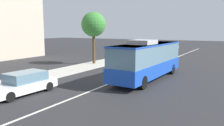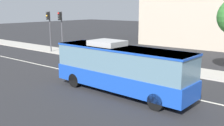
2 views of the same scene
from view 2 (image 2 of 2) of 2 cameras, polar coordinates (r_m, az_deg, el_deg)
The scene contains 7 objects.
ground_plane at distance 19.87m, azimuth 3.16°, elevation -4.56°, with size 160.00×160.00×0.00m, color #28282B.
sidewalk_kerb at distance 25.35m, azimuth 11.98°, elevation -1.02°, with size 80.00×3.18×0.14m, color #B2ADA3.
lane_centre_line at distance 19.87m, azimuth 3.16°, elevation -4.54°, with size 76.00×0.16×0.01m, color silver.
transit_bus at distance 17.35m, azimuth 1.88°, elevation -0.81°, with size 10.07×2.81×3.46m.
sedan_white at distance 27.08m, azimuth -5.60°, elevation 1.42°, with size 4.56×1.96×1.46m.
traffic_light_near_corner at distance 32.45m, azimuth -11.05°, elevation 8.05°, with size 0.32×0.62×5.20m.
traffic_light_mid_block at distance 34.10m, azimuth -13.52°, elevation 8.12°, with size 0.33×0.62×5.20m.
Camera 2 is at (11.14, -15.47, 5.63)m, focal length 42.13 mm.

